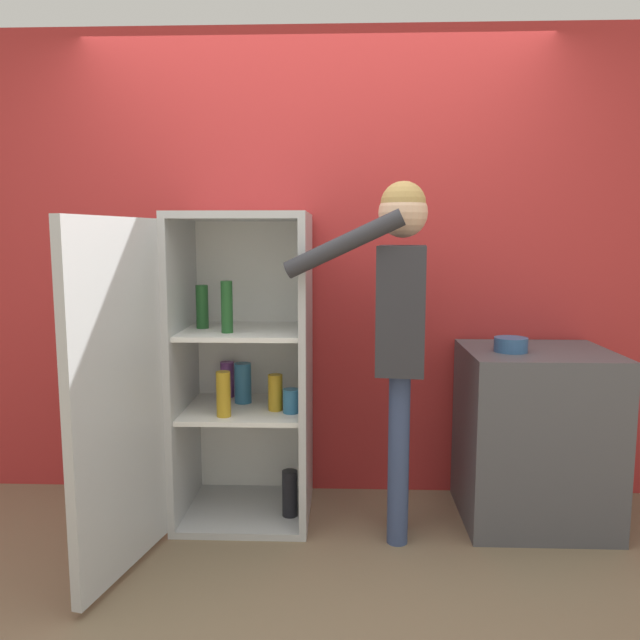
% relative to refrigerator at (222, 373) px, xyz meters
% --- Properties ---
extents(ground_plane, '(12.00, 12.00, 0.00)m').
position_rel_refrigerator_xyz_m(ground_plane, '(0.45, -0.53, -0.77)').
color(ground_plane, '#7A664C').
extents(wall_back, '(7.00, 0.06, 2.55)m').
position_rel_refrigerator_xyz_m(wall_back, '(0.45, 0.45, 0.50)').
color(wall_back, '#B72D2D').
rests_on(wall_back, ground_plane).
extents(refrigerator, '(0.85, 1.27, 1.56)m').
position_rel_refrigerator_xyz_m(refrigerator, '(0.00, 0.00, 0.00)').
color(refrigerator, '#B7BABC').
rests_on(refrigerator, ground_plane).
extents(person, '(0.67, 0.51, 1.70)m').
position_rel_refrigerator_xyz_m(person, '(0.86, -0.12, 0.33)').
color(person, '#384770').
rests_on(person, ground_plane).
extents(counter, '(0.72, 0.64, 0.88)m').
position_rel_refrigerator_xyz_m(counter, '(1.57, 0.08, -0.33)').
color(counter, '#4C4C51').
rests_on(counter, ground_plane).
extents(bowl, '(0.16, 0.16, 0.07)m').
position_rel_refrigerator_xyz_m(bowl, '(1.42, 0.03, 0.15)').
color(bowl, '#335B8E').
rests_on(bowl, counter).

